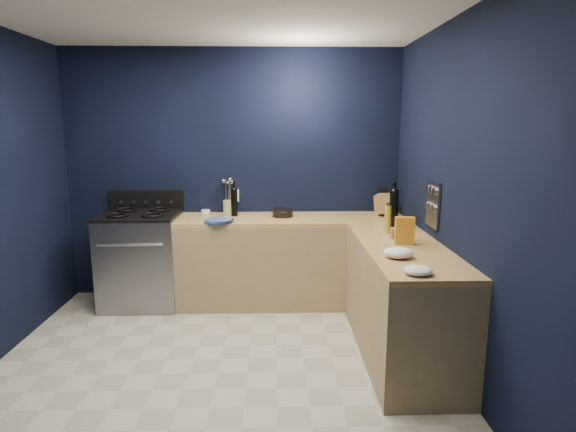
{
  "coord_description": "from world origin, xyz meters",
  "views": [
    {
      "loc": [
        0.44,
        -3.23,
        1.83
      ],
      "look_at": [
        0.55,
        1.0,
        1.0
      ],
      "focal_mm": 29.28,
      "sensor_mm": 36.0,
      "label": 1
    }
  ],
  "objects_px": {
    "utensil_crock": "(228,207)",
    "knife_block": "(382,205)",
    "crouton_bag": "(405,231)",
    "plate_stack": "(219,221)",
    "gas_range": "(142,261)"
  },
  "relations": [
    {
      "from": "knife_block",
      "to": "crouton_bag",
      "type": "bearing_deg",
      "value": -98.56
    },
    {
      "from": "plate_stack",
      "to": "crouton_bag",
      "type": "bearing_deg",
      "value": -29.02
    },
    {
      "from": "gas_range",
      "to": "utensil_crock",
      "type": "height_order",
      "value": "utensil_crock"
    },
    {
      "from": "plate_stack",
      "to": "crouton_bag",
      "type": "distance_m",
      "value": 1.79
    },
    {
      "from": "plate_stack",
      "to": "gas_range",
      "type": "bearing_deg",
      "value": 164.95
    },
    {
      "from": "knife_block",
      "to": "crouton_bag",
      "type": "height_order",
      "value": "knife_block"
    },
    {
      "from": "gas_range",
      "to": "plate_stack",
      "type": "height_order",
      "value": "plate_stack"
    },
    {
      "from": "utensil_crock",
      "to": "crouton_bag",
      "type": "relative_size",
      "value": 0.64
    },
    {
      "from": "utensil_crock",
      "to": "knife_block",
      "type": "height_order",
      "value": "knife_block"
    },
    {
      "from": "utensil_crock",
      "to": "knife_block",
      "type": "xyz_separation_m",
      "value": [
        1.61,
        -0.15,
        0.04
      ]
    },
    {
      "from": "gas_range",
      "to": "plate_stack",
      "type": "bearing_deg",
      "value": -15.05
    },
    {
      "from": "knife_block",
      "to": "utensil_crock",
      "type": "bearing_deg",
      "value": 170.68
    },
    {
      "from": "plate_stack",
      "to": "knife_block",
      "type": "distance_m",
      "value": 1.69
    },
    {
      "from": "utensil_crock",
      "to": "knife_block",
      "type": "relative_size",
      "value": 0.65
    },
    {
      "from": "plate_stack",
      "to": "utensil_crock",
      "type": "distance_m",
      "value": 0.5
    }
  ]
}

